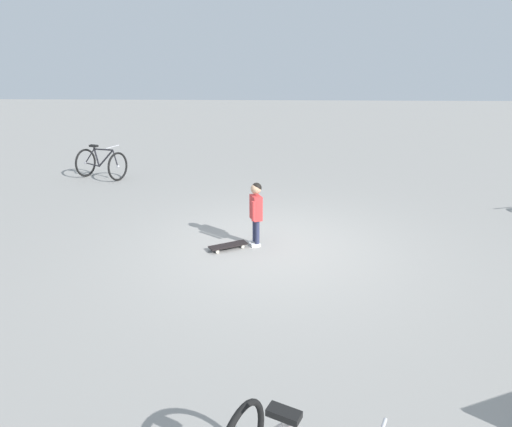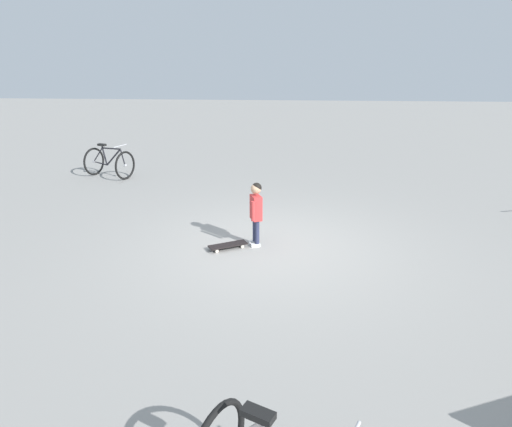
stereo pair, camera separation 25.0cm
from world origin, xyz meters
TOP-DOWN VIEW (x-y plane):
  - ground_plane at (0.00, 0.00)m, footprint 50.00×50.00m
  - child_person at (-0.31, 0.08)m, footprint 0.24×0.41m
  - skateboard at (-0.75, -0.10)m, footprint 0.64×0.47m
  - bicycle_far at (-4.33, 4.23)m, footprint 1.26×1.05m

SIDE VIEW (x-z plane):
  - ground_plane at x=0.00m, z-range 0.00..0.00m
  - skateboard at x=-0.75m, z-range 0.02..0.10m
  - bicycle_far at x=-4.33m, z-range -0.04..0.80m
  - child_person at x=-0.31m, z-range 0.13..1.19m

